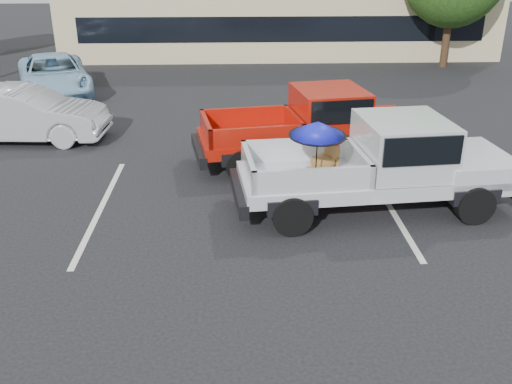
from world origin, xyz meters
TOP-DOWN VIEW (x-y plane):
  - ground at (0.00, 0.00)m, footprint 90.00×90.00m
  - stripe_left at (-3.00, 2.00)m, footprint 0.12×5.00m
  - stripe_right at (3.00, 2.00)m, footprint 0.12×5.00m
  - silver_pickup at (2.91, 1.80)m, footprint 5.85×2.51m
  - red_pickup at (1.94, 4.56)m, footprint 5.77×2.76m
  - silver_sedan at (-5.96, 6.50)m, footprint 4.57×1.84m
  - blue_suv at (-6.60, 11.68)m, footprint 3.83×5.47m

SIDE VIEW (x-z plane):
  - ground at x=0.00m, z-range 0.00..0.00m
  - stripe_left at x=-3.00m, z-range 0.00..0.01m
  - stripe_right at x=3.00m, z-range 0.00..0.01m
  - blue_suv at x=-6.60m, z-range 0.00..1.39m
  - silver_sedan at x=-5.96m, z-range 0.00..1.48m
  - red_pickup at x=1.94m, z-range 0.09..1.91m
  - silver_pickup at x=2.91m, z-range 0.02..2.08m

